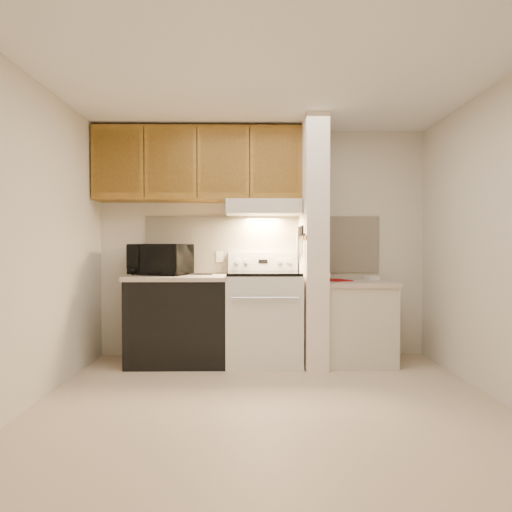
{
  "coord_description": "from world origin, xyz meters",
  "views": [
    {
      "loc": [
        -0.15,
        -3.27,
        1.2
      ],
      "look_at": [
        -0.09,
        0.75,
        1.12
      ],
      "focal_mm": 30.0,
      "sensor_mm": 36.0,
      "label": 1
    }
  ],
  "objects": [
    {
      "name": "floor",
      "position": [
        0.0,
        0.0,
        0.0
      ],
      "size": [
        3.6,
        3.6,
        0.0
      ],
      "primitive_type": "plane",
      "color": "#C9B195",
      "rests_on": "ground"
    },
    {
      "name": "ceiling",
      "position": [
        0.0,
        0.0,
        2.5
      ],
      "size": [
        3.6,
        3.6,
        0.0
      ],
      "primitive_type": "plane",
      "rotation": [
        3.14,
        0.0,
        0.0
      ],
      "color": "white",
      "rests_on": "wall_back"
    },
    {
      "name": "wall_back",
      "position": [
        0.0,
        1.5,
        1.25
      ],
      "size": [
        3.6,
        2.5,
        0.02
      ],
      "primitive_type": "cube",
      "rotation": [
        1.57,
        0.0,
        0.0
      ],
      "color": "beige",
      "rests_on": "floor"
    },
    {
      "name": "wall_left",
      "position": [
        -1.8,
        0.0,
        1.25
      ],
      "size": [
        0.02,
        3.0,
        2.5
      ],
      "primitive_type": "cube",
      "color": "beige",
      "rests_on": "floor"
    },
    {
      "name": "wall_right",
      "position": [
        1.8,
        0.0,
        1.25
      ],
      "size": [
        0.02,
        3.0,
        2.5
      ],
      "primitive_type": "cube",
      "color": "beige",
      "rests_on": "floor"
    },
    {
      "name": "backsplash",
      "position": [
        0.0,
        1.49,
        1.24
      ],
      "size": [
        2.6,
        0.02,
        0.63
      ],
      "primitive_type": "cube",
      "color": "#FAEDCB",
      "rests_on": "wall_back"
    },
    {
      "name": "range_body",
      "position": [
        0.0,
        1.16,
        0.46
      ],
      "size": [
        0.76,
        0.65,
        0.92
      ],
      "primitive_type": "cube",
      "color": "silver",
      "rests_on": "floor"
    },
    {
      "name": "oven_window",
      "position": [
        0.0,
        0.84,
        0.5
      ],
      "size": [
        0.5,
        0.01,
        0.3
      ],
      "primitive_type": "cube",
      "color": "black",
      "rests_on": "range_body"
    },
    {
      "name": "oven_handle",
      "position": [
        0.0,
        0.8,
        0.72
      ],
      "size": [
        0.65,
        0.02,
        0.02
      ],
      "primitive_type": "cylinder",
      "rotation": [
        0.0,
        1.57,
        0.0
      ],
      "color": "silver",
      "rests_on": "range_body"
    },
    {
      "name": "cooktop",
      "position": [
        0.0,
        1.16,
        0.94
      ],
      "size": [
        0.74,
        0.64,
        0.03
      ],
      "primitive_type": "cube",
      "color": "black",
      "rests_on": "range_body"
    },
    {
      "name": "range_backguard",
      "position": [
        0.0,
        1.44,
        1.05
      ],
      "size": [
        0.76,
        0.08,
        0.2
      ],
      "primitive_type": "cube",
      "color": "silver",
      "rests_on": "range_body"
    },
    {
      "name": "range_display",
      "position": [
        0.0,
        1.4,
        1.05
      ],
      "size": [
        0.1,
        0.01,
        0.04
      ],
      "primitive_type": "cube",
      "color": "black",
      "rests_on": "range_backguard"
    },
    {
      "name": "range_knob_left_outer",
      "position": [
        -0.28,
        1.4,
        1.05
      ],
      "size": [
        0.05,
        0.02,
        0.05
      ],
      "primitive_type": "cylinder",
      "rotation": [
        1.57,
        0.0,
        0.0
      ],
      "color": "silver",
      "rests_on": "range_backguard"
    },
    {
      "name": "range_knob_left_inner",
      "position": [
        -0.18,
        1.4,
        1.05
      ],
      "size": [
        0.05,
        0.02,
        0.05
      ],
      "primitive_type": "cylinder",
      "rotation": [
        1.57,
        0.0,
        0.0
      ],
      "color": "silver",
      "rests_on": "range_backguard"
    },
    {
      "name": "range_knob_right_inner",
      "position": [
        0.18,
        1.4,
        1.05
      ],
      "size": [
        0.05,
        0.02,
        0.05
      ],
      "primitive_type": "cylinder",
      "rotation": [
        1.57,
        0.0,
        0.0
      ],
      "color": "silver",
      "rests_on": "range_backguard"
    },
    {
      "name": "range_knob_right_outer",
      "position": [
        0.28,
        1.4,
        1.05
      ],
      "size": [
        0.05,
        0.02,
        0.05
      ],
      "primitive_type": "cylinder",
      "rotation": [
        1.57,
        0.0,
        0.0
      ],
      "color": "silver",
      "rests_on": "range_backguard"
    },
    {
      "name": "dishwasher_front",
      "position": [
        -0.88,
        1.17,
        0.43
      ],
      "size": [
        1.0,
        0.63,
        0.87
      ],
      "primitive_type": "cube",
      "color": "black",
      "rests_on": "floor"
    },
    {
      "name": "left_countertop",
      "position": [
        -0.88,
        1.17,
        0.89
      ],
      "size": [
        1.04,
        0.67,
        0.04
      ],
      "primitive_type": "cube",
      "color": "#C2AC9A",
      "rests_on": "dishwasher_front"
    },
    {
      "name": "spoon_rest",
      "position": [
        -0.66,
        1.3,
        0.92
      ],
      "size": [
        0.23,
        0.08,
        0.02
      ],
      "primitive_type": "cube",
      "rotation": [
        0.0,
        0.0,
        -0.05
      ],
      "color": "black",
      "rests_on": "left_countertop"
    },
    {
      "name": "teal_jar",
      "position": [
        -0.83,
        1.39,
        0.95
      ],
      "size": [
        0.09,
        0.09,
        0.09
      ],
      "primitive_type": "cylinder",
      "rotation": [
        0.0,
        0.0,
        0.14
      ],
      "color": "#276360",
      "rests_on": "left_countertop"
    },
    {
      "name": "outlet",
      "position": [
        -0.48,
        1.48,
        1.1
      ],
      "size": [
        0.08,
        0.01,
        0.12
      ],
      "primitive_type": "cube",
      "color": "beige",
      "rests_on": "backsplash"
    },
    {
      "name": "microwave",
      "position": [
        -1.1,
        1.31,
        1.07
      ],
      "size": [
        0.69,
        0.57,
        0.33
      ],
      "primitive_type": "imported",
      "rotation": [
        0.0,
        0.0,
        -0.32
      ],
      "color": "black",
      "rests_on": "left_countertop"
    },
    {
      "name": "partition_pillar",
      "position": [
        0.51,
        1.15,
        1.25
      ],
      "size": [
        0.22,
        0.7,
        2.5
      ],
      "primitive_type": "cube",
      "color": "white",
      "rests_on": "floor"
    },
    {
      "name": "pillar_trim",
      "position": [
        0.39,
        1.15,
        1.3
      ],
      "size": [
        0.01,
        0.7,
        0.04
      ],
      "primitive_type": "cube",
      "color": "olive",
      "rests_on": "partition_pillar"
    },
    {
      "name": "knife_strip",
      "position": [
        0.39,
        1.1,
        1.32
      ],
      "size": [
        0.02,
        0.42,
        0.04
      ],
      "primitive_type": "cube",
      "color": "black",
      "rests_on": "partition_pillar"
    },
    {
      "name": "knife_blade_a",
      "position": [
        0.38,
        0.95,
        1.22
      ],
      "size": [
        0.01,
        0.03,
        0.16
      ],
      "primitive_type": "cube",
      "color": "silver",
      "rests_on": "knife_strip"
    },
    {
      "name": "knife_handle_a",
      "position": [
        0.38,
        0.93,
        1.37
      ],
      "size": [
        0.02,
        0.02,
        0.1
      ],
      "primitive_type": "cylinder",
      "color": "black",
      "rests_on": "knife_strip"
    },
    {
      "name": "knife_blade_b",
      "position": [
        0.38,
        1.02,
        1.21
      ],
      "size": [
        0.01,
        0.04,
        0.18
      ],
      "primitive_type": "cube",
      "color": "silver",
      "rests_on": "knife_strip"
    },
    {
      "name": "knife_handle_b",
      "position": [
        0.38,
        1.01,
        1.37
      ],
      "size": [
        0.02,
        0.02,
        0.1
      ],
      "primitive_type": "cylinder",
      "color": "black",
      "rests_on": "knife_strip"
    },
    {
      "name": "knife_blade_c",
      "position": [
        0.38,
        1.11,
        1.2
      ],
      "size": [
        0.01,
        0.04,
        0.2
      ],
      "primitive_type": "cube",
      "color": "silver",
      "rests_on": "knife_strip"
    },
    {
      "name": "knife_handle_c",
      "position": [
        0.38,
        1.1,
        1.37
      ],
      "size": [
        0.02,
        0.02,
        0.1
      ],
      "primitive_type": "cylinder",
      "color": "black",
      "rests_on": "knife_strip"
    },
    {
      "name": "knife_blade_d",
      "position": [
        0.38,
        1.18,
        1.22
      ],
      "size": [
        0.01,
        0.04,
        0.16
      ],
      "primitive_type": "cube",
      "color": "silver",
      "rests_on": "knife_strip"
    },
    {
      "name": "knife_handle_d",
      "position": [
        0.38,
        1.18,
        1.37
      ],
      "size": [
        0.02,
        0.02,
        0.1
      ],
      "primitive_type": "cylinder",
      "color": "black",
      "rests_on": "knife_strip"
    },
    {
      "name": "knife_blade_e",
      "position": [
        0.38,
        1.25,
        1.21
      ],
      "size": [
        0.01,
        0.04,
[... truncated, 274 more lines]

